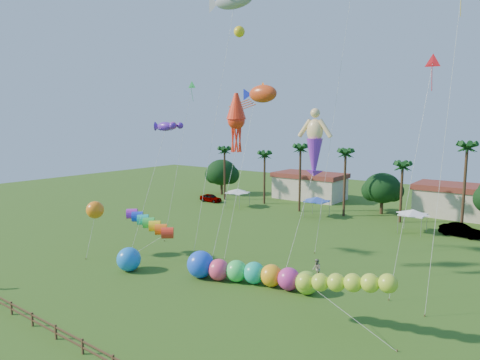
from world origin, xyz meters
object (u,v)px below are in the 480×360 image
Objects in this scene: car_a at (211,198)px; car_b at (461,230)px; blue_ball at (129,259)px; caterpillar_inflatable at (245,272)px; spectator_b at (317,269)px.

car_b is (39.84, 1.00, 0.08)m from car_a.
car_a is 1.83× the size of blue_ball.
car_a is 39.85m from car_b.
caterpillar_inflatable is (-12.15, -28.47, 0.24)m from car_b.
car_a is at bearing 120.33° from caterpillar_inflatable.
spectator_b is 17.60m from blue_ball.
car_a is 39.00m from caterpillar_inflatable.
spectator_b reaches higher than car_b.
car_b is 2.64× the size of spectator_b.
car_a is 35.79m from blue_ball.
car_a is 0.87× the size of car_b.
caterpillar_inflatable is (-4.46, -4.78, 0.12)m from spectator_b.
blue_ball is (-15.22, -8.83, 0.23)m from spectator_b.
caterpillar_inflatable is at bearing -79.14° from spectator_b.
caterpillar_inflatable is at bearing 165.16° from car_b.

